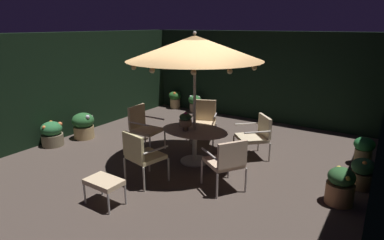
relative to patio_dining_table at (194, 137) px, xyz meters
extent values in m
cube|color=#483C35|center=(-0.14, 0.10, -0.55)|extent=(7.56, 7.77, 0.02)
cube|color=black|center=(-0.14, 3.83, 0.76)|extent=(7.56, 0.30, 2.59)
cube|color=black|center=(-3.77, 0.10, 0.76)|extent=(0.30, 7.77, 2.59)
cylinder|color=#BBB6A4|center=(0.00, 0.00, -0.52)|extent=(0.59, 0.59, 0.03)
cylinder|color=#BBB6A4|center=(0.00, 0.00, -0.20)|extent=(0.09, 0.09, 0.67)
ellipsoid|color=#B5A99E|center=(0.00, 0.00, 0.15)|extent=(1.44, 1.03, 0.03)
cylinder|color=#B6B3AB|center=(0.00, 0.00, 0.60)|extent=(0.06, 0.06, 2.27)
cone|color=tan|center=(0.00, 0.00, 1.80)|extent=(2.65, 2.65, 0.47)
sphere|color=#B6B3AB|center=(0.00, 0.00, 2.08)|extent=(0.07, 0.07, 0.07)
sphere|color=#F9DB8C|center=(1.23, -0.01, 1.51)|extent=(0.09, 0.09, 0.09)
sphere|color=#F9DB8C|center=(1.06, 0.62, 1.51)|extent=(0.09, 0.09, 0.09)
sphere|color=#F9DB8C|center=(0.57, 1.09, 1.51)|extent=(0.09, 0.09, 0.09)
sphere|color=#F9DB8C|center=(-0.05, 1.23, 1.51)|extent=(0.09, 0.09, 0.09)
sphere|color=#F9DB8C|center=(-0.63, 1.06, 1.51)|extent=(0.09, 0.09, 0.09)
sphere|color=#F9DB8C|center=(-1.09, 0.58, 1.51)|extent=(0.09, 0.09, 0.09)
sphere|color=#F9DB8C|center=(-1.23, -0.06, 1.51)|extent=(0.09, 0.09, 0.09)
sphere|color=#F9DB8C|center=(-1.05, -0.64, 1.51)|extent=(0.09, 0.09, 0.09)
sphere|color=#F9DB8C|center=(-0.58, -1.09, 1.51)|extent=(0.09, 0.09, 0.09)
sphere|color=#F9DB8C|center=(-0.05, -1.23, 1.51)|extent=(0.09, 0.09, 0.09)
sphere|color=#F9DB8C|center=(0.64, -1.05, 1.51)|extent=(0.09, 0.09, 0.09)
sphere|color=#F9DB8C|center=(1.06, -0.62, 1.51)|extent=(0.09, 0.09, 0.09)
cylinder|color=#7D6C4D|center=(-0.14, -0.12, 0.22)|extent=(0.12, 0.12, 0.11)
cylinder|color=#7D6451|center=(-0.14, -0.12, 0.33)|extent=(0.26, 0.26, 0.12)
ellipsoid|color=#264C30|center=(-0.14, -0.12, 0.44)|extent=(0.24, 0.24, 0.15)
sphere|color=#AF2B76|center=(-0.14, -0.12, 0.50)|extent=(0.09, 0.09, 0.09)
cylinder|color=#BBB6A6|center=(-0.49, -0.88, -0.31)|extent=(0.04, 0.04, 0.45)
cylinder|color=#BBB6A6|center=(0.08, -1.01, -0.31)|extent=(0.04, 0.04, 0.45)
cylinder|color=#BBB6A6|center=(-0.61, -1.43, -0.31)|extent=(0.04, 0.04, 0.45)
cylinder|color=#BBB6A6|center=(-0.04, -1.55, -0.31)|extent=(0.04, 0.04, 0.45)
cube|color=beige|center=(-0.26, -1.22, -0.05)|extent=(0.67, 0.65, 0.07)
cube|color=beige|center=(-0.32, -1.48, 0.21)|extent=(0.55, 0.18, 0.45)
cylinder|color=#BBB6A6|center=(-0.55, -1.16, 0.15)|extent=(0.15, 0.53, 0.04)
cylinder|color=#BBB6A6|center=(0.02, -1.28, 0.15)|extent=(0.15, 0.53, 0.04)
cylinder|color=#B9AEA9|center=(0.63, -0.76, -0.31)|extent=(0.04, 0.04, 0.45)
cylinder|color=#B9AEA9|center=(0.94, -0.30, -0.31)|extent=(0.04, 0.04, 0.45)
cylinder|color=#B9AEA9|center=(1.13, -1.09, -0.31)|extent=(0.04, 0.04, 0.45)
cylinder|color=#B9AEA9|center=(1.43, -0.63, -0.31)|extent=(0.04, 0.04, 0.45)
cube|color=beige|center=(1.03, -0.70, -0.06)|extent=(0.78, 0.77, 0.07)
cube|color=beige|center=(1.27, -0.86, 0.20)|extent=(0.35, 0.47, 0.44)
cylinder|color=#B9AEA9|center=(0.88, -0.93, 0.15)|extent=(0.49, 0.35, 0.04)
cylinder|color=#B9AEA9|center=(1.19, -0.47, 0.15)|extent=(0.49, 0.35, 0.04)
cylinder|color=#BAB0A4|center=(0.90, 0.44, -0.34)|extent=(0.04, 0.04, 0.40)
cylinder|color=#BAB0A4|center=(0.48, 0.88, -0.34)|extent=(0.04, 0.04, 0.40)
cylinder|color=#BAB0A4|center=(1.32, 0.85, -0.34)|extent=(0.04, 0.04, 0.40)
cylinder|color=#BAB0A4|center=(0.90, 1.28, -0.34)|extent=(0.04, 0.04, 0.40)
cube|color=beige|center=(0.90, 0.86, -0.10)|extent=(0.82, 0.82, 0.07)
cube|color=beige|center=(1.11, 1.06, 0.15)|extent=(0.44, 0.46, 0.44)
cylinder|color=#BAB0A4|center=(1.11, 0.64, 0.13)|extent=(0.43, 0.42, 0.04)
cylinder|color=#BAB0A4|center=(0.69, 1.08, 0.13)|extent=(0.43, 0.42, 0.04)
cylinder|color=#B8B0A9|center=(-0.12, 1.01, -0.34)|extent=(0.04, 0.04, 0.40)
cylinder|color=#B8B0A9|center=(-0.62, 0.81, -0.34)|extent=(0.04, 0.04, 0.40)
cylinder|color=#B8B0A9|center=(-0.31, 1.51, -0.34)|extent=(0.04, 0.04, 0.40)
cylinder|color=#B8B0A9|center=(-0.81, 1.31, -0.34)|extent=(0.04, 0.04, 0.40)
cube|color=#DDBA8A|center=(-0.46, 1.16, -0.10)|extent=(0.69, 0.68, 0.07)
cube|color=#DDBA8A|center=(-0.56, 1.39, 0.19)|extent=(0.50, 0.25, 0.52)
cylinder|color=#B8B0A9|center=(-0.21, 1.26, 0.12)|extent=(0.22, 0.49, 0.04)
cylinder|color=#B8B0A9|center=(-0.71, 1.06, 0.12)|extent=(0.22, 0.49, 0.04)
cylinder|color=#BAAFAB|center=(-0.96, 0.25, -0.32)|extent=(0.04, 0.04, 0.44)
cylinder|color=#BAAFAB|center=(-0.95, -0.30, -0.32)|extent=(0.04, 0.04, 0.44)
cylinder|color=#BAAFAB|center=(-1.55, 0.23, -0.32)|extent=(0.04, 0.04, 0.44)
cylinder|color=#BAAFAB|center=(-1.53, -0.32, -0.32)|extent=(0.04, 0.04, 0.44)
cube|color=#D9BB8B|center=(-1.25, -0.03, -0.06)|extent=(0.58, 0.55, 0.07)
cube|color=#D9BB8B|center=(-1.53, -0.04, 0.22)|extent=(0.07, 0.53, 0.50)
cylinder|color=#BAAFAB|center=(-1.25, 0.24, 0.17)|extent=(0.56, 0.05, 0.04)
cylinder|color=#BAAFAB|center=(-1.24, -0.31, 0.17)|extent=(0.56, 0.05, 0.04)
cylinder|color=#B3B1AC|center=(-0.57, -2.02, -0.36)|extent=(0.03, 0.03, 0.35)
cylinder|color=#B3B1AC|center=(-0.02, -2.03, -0.36)|extent=(0.03, 0.03, 0.35)
cylinder|color=#B3B1AC|center=(-0.58, -2.37, -0.36)|extent=(0.03, 0.03, 0.35)
cylinder|color=#B3B1AC|center=(-0.03, -2.38, -0.36)|extent=(0.03, 0.03, 0.35)
cube|color=beige|center=(-0.30, -2.20, -0.15)|extent=(0.60, 0.40, 0.08)
cylinder|color=#7C6352|center=(-2.13, 3.40, -0.39)|extent=(0.35, 0.35, 0.30)
ellipsoid|color=#255927|center=(-2.13, 3.40, -0.12)|extent=(0.43, 0.43, 0.30)
sphere|color=beige|center=(-1.99, 3.44, -0.03)|extent=(0.09, 0.09, 0.09)
sphere|color=silver|center=(-2.04, 3.55, -0.08)|extent=(0.06, 0.06, 0.06)
sphere|color=silver|center=(-2.27, 3.47, -0.04)|extent=(0.07, 0.07, 0.07)
sphere|color=silver|center=(-2.23, 3.31, -0.01)|extent=(0.08, 0.08, 0.08)
sphere|color=silver|center=(-2.11, 3.28, -0.02)|extent=(0.07, 0.07, 0.07)
cylinder|color=olive|center=(2.98, 1.73, -0.37)|extent=(0.32, 0.32, 0.33)
ellipsoid|color=#1E612E|center=(2.98, 1.73, -0.10)|extent=(0.40, 0.40, 0.28)
sphere|color=#B13E8B|center=(3.07, 1.71, -0.07)|extent=(0.08, 0.08, 0.08)
sphere|color=#AA4070|center=(2.98, 1.83, -0.02)|extent=(0.09, 0.09, 0.09)
sphere|color=#B82D84|center=(2.88, 1.76, -0.03)|extent=(0.08, 0.08, 0.08)
sphere|color=#B93277|center=(3.00, 1.59, -0.09)|extent=(0.06, 0.06, 0.06)
cylinder|color=#7E7155|center=(-3.34, -1.02, -0.40)|extent=(0.50, 0.50, 0.28)
ellipsoid|color=#2C6E3B|center=(-3.34, -1.02, -0.12)|extent=(0.49, 0.49, 0.34)
sphere|color=orange|center=(-3.19, -1.06, -0.06)|extent=(0.06, 0.06, 0.06)
sphere|color=#F07843|center=(-3.25, -0.84, -0.04)|extent=(0.11, 0.11, 0.11)
sphere|color=orange|center=(-3.50, -0.91, -0.02)|extent=(0.09, 0.09, 0.09)
sphere|color=#E27044|center=(-3.43, -1.10, -0.06)|extent=(0.06, 0.06, 0.06)
sphere|color=orange|center=(-3.32, -1.21, -0.03)|extent=(0.09, 0.09, 0.09)
cylinder|color=#A97048|center=(2.84, -0.15, -0.36)|extent=(0.43, 0.43, 0.35)
ellipsoid|color=#285329|center=(2.84, -0.15, -0.07)|extent=(0.42, 0.42, 0.29)
sphere|color=yellow|center=(2.94, -0.13, -0.04)|extent=(0.08, 0.08, 0.08)
sphere|color=#DFD24F|center=(2.89, -0.05, -0.03)|extent=(0.10, 0.10, 0.10)
sphere|color=#E3C049|center=(2.78, -0.07, 0.02)|extent=(0.09, 0.09, 0.09)
sphere|color=#F3C055|center=(2.71, -0.23, -0.03)|extent=(0.07, 0.07, 0.07)
sphere|color=yellow|center=(2.94, -0.29, -0.02)|extent=(0.08, 0.08, 0.08)
cylinder|color=tan|center=(-2.99, 3.50, -0.38)|extent=(0.34, 0.34, 0.32)
ellipsoid|color=#265B23|center=(-2.99, 3.50, -0.10)|extent=(0.43, 0.43, 0.30)
sphere|color=#ED8745|center=(-2.88, 3.48, -0.04)|extent=(0.07, 0.07, 0.07)
sphere|color=orange|center=(-2.94, 3.66, -0.04)|extent=(0.09, 0.09, 0.09)
sphere|color=orange|center=(-3.08, 3.56, -0.06)|extent=(0.10, 0.10, 0.10)
sphere|color=orange|center=(-3.12, 3.43, -0.04)|extent=(0.09, 0.09, 0.09)
sphere|color=orange|center=(-2.93, 3.38, 0.00)|extent=(0.10, 0.10, 0.10)
cylinder|color=olive|center=(3.09, 0.62, -0.39)|extent=(0.36, 0.36, 0.29)
ellipsoid|color=#234E2C|center=(3.09, 0.62, -0.13)|extent=(0.41, 0.41, 0.29)
sphere|color=orange|center=(3.19, 0.65, -0.11)|extent=(0.11, 0.11, 0.11)
sphere|color=#D68A3C|center=(3.11, 0.75, -0.10)|extent=(0.10, 0.10, 0.10)
sphere|color=#E67A46|center=(2.95, 0.62, -0.13)|extent=(0.10, 0.10, 0.10)
sphere|color=orange|center=(3.10, 0.52, -0.04)|extent=(0.09, 0.09, 0.09)
cylinder|color=tan|center=(-3.15, -0.26, -0.38)|extent=(0.50, 0.50, 0.31)
ellipsoid|color=#285E2D|center=(-3.15, -0.26, -0.08)|extent=(0.54, 0.54, 0.38)
sphere|color=silver|center=(-2.93, -0.28, 0.05)|extent=(0.10, 0.10, 0.10)
sphere|color=silver|center=(-3.05, -0.08, -0.01)|extent=(0.10, 0.10, 0.10)
sphere|color=beige|center=(-3.28, -0.20, -0.01)|extent=(0.06, 0.06, 0.06)
sphere|color=silver|center=(-3.27, -0.32, 0.03)|extent=(0.08, 0.08, 0.08)
sphere|color=beige|center=(-3.13, -0.41, 0.00)|extent=(0.10, 0.10, 0.10)
camera|label=1|loc=(3.38, -5.36, 2.24)|focal=30.47mm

